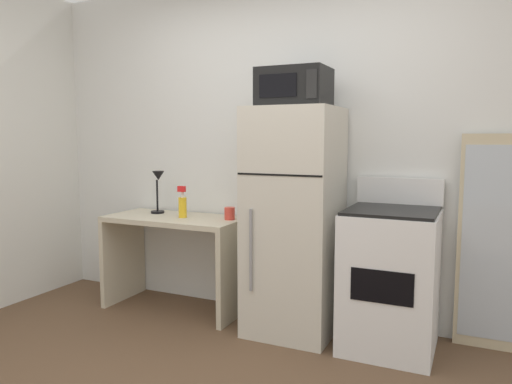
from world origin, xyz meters
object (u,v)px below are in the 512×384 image
Objects in this scene: refrigerator at (294,221)px; spray_bottle at (182,205)px; desk_lamp at (158,185)px; leaning_mirror at (494,244)px; microwave at (294,88)px; oven_range at (390,278)px; desk at (176,245)px; coffee_mug at (230,213)px.

spray_bottle is at bearing 178.86° from refrigerator.
refrigerator is at bearing -4.95° from desk_lamp.
microwave is at bearing -167.83° from leaning_mirror.
spray_bottle is 0.23× the size of oven_range.
coffee_mug is at bearing 7.08° from desk.
coffee_mug is at bearing -1.63° from desk_lamp.
refrigerator is 1.13× the size of leaning_mirror.
leaning_mirror is at bearing 3.34° from desk_lamp.
oven_range is at bearing -157.02° from leaning_mirror.
desk_lamp is 0.22× the size of refrigerator.
oven_range reaches higher than spray_bottle.
leaning_mirror is (2.21, 0.23, -0.15)m from spray_bottle.
desk is 3.14× the size of desk_lamp.
oven_range is at bearing -0.21° from refrigerator.
leaning_mirror is at bearing 12.17° from microwave.
oven_range is at bearing -0.75° from spray_bottle.
refrigerator is at bearing -8.93° from coffee_mug.
microwave reaches higher than spray_bottle.
refrigerator reaches higher than coffee_mug.
coffee_mug is 0.06× the size of refrigerator.
refrigerator is (0.94, -0.02, -0.06)m from spray_bottle.
leaning_mirror reaches higher than coffee_mug.
oven_range is (1.69, -0.03, -0.05)m from desk.
spray_bottle is 0.94m from refrigerator.
desk is 0.52m from desk_lamp.
desk_lamp is 1.42× the size of spray_bottle.
refrigerator reaches higher than desk_lamp.
coffee_mug is at bearing 10.24° from spray_bottle.
microwave is at bearing -11.04° from coffee_mug.
desk is 1.57m from microwave.
microwave reaches higher than desk_lamp.
coffee_mug is at bearing 168.96° from microwave.
leaning_mirror is (2.50, 0.15, -0.29)m from desk_lamp.
desk_lamp is 1.97m from oven_range.
desk is at bearing -174.45° from leaning_mirror.
leaning_mirror is at bearing 6.05° from spray_bottle.
desk is 1.01× the size of oven_range.
coffee_mug is at bearing 171.07° from refrigerator.
desk is 0.34m from spray_bottle.
spray_bottle is 0.16× the size of refrigerator.
refrigerator is 3.44× the size of microwave.
desk is at bearing 171.74° from spray_bottle.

